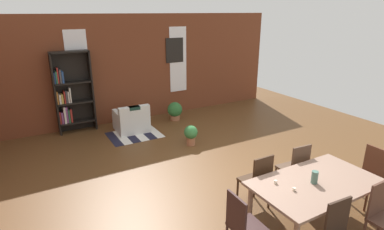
# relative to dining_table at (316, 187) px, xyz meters

# --- Properties ---
(ground_plane) EXTENTS (11.74, 11.74, 0.00)m
(ground_plane) POSITION_rel_dining_table_xyz_m (-0.62, 1.40, -0.67)
(ground_plane) COLOR brown
(back_wall_brick) EXTENTS (9.26, 0.12, 2.97)m
(back_wall_brick) POSITION_rel_dining_table_xyz_m (-0.62, 5.97, 0.82)
(back_wall_brick) COLOR brown
(back_wall_brick) RESTS_ON ground
(window_pane_0) EXTENTS (0.55, 0.02, 1.93)m
(window_pane_0) POSITION_rel_dining_table_xyz_m (-2.07, 5.90, 0.97)
(window_pane_0) COLOR white
(window_pane_1) EXTENTS (0.55, 0.02, 1.93)m
(window_pane_1) POSITION_rel_dining_table_xyz_m (0.83, 5.90, 0.97)
(window_pane_1) COLOR white
(dining_table) EXTENTS (1.85, 1.05, 0.74)m
(dining_table) POSITION_rel_dining_table_xyz_m (0.00, 0.00, 0.00)
(dining_table) COLOR #91715F
(dining_table) RESTS_ON ground
(vase_on_table) EXTENTS (0.09, 0.09, 0.18)m
(vase_on_table) POSITION_rel_dining_table_xyz_m (-0.06, 0.00, 0.17)
(vase_on_table) COLOR #4C7266
(vase_on_table) RESTS_ON dining_table
(tealight_candle_0) EXTENTS (0.04, 0.04, 0.04)m
(tealight_candle_0) POSITION_rel_dining_table_xyz_m (-0.45, -0.01, 0.10)
(tealight_candle_0) COLOR silver
(tealight_candle_0) RESTS_ON dining_table
(tealight_candle_1) EXTENTS (0.04, 0.04, 0.05)m
(tealight_candle_1) POSITION_rel_dining_table_xyz_m (-0.54, 0.26, 0.10)
(tealight_candle_1) COLOR silver
(tealight_candle_1) RESTS_ON dining_table
(dining_chair_near_right) EXTENTS (0.40, 0.40, 0.95)m
(dining_chair_near_right) POSITION_rel_dining_table_xyz_m (0.42, -0.75, -0.15)
(dining_chair_near_right) COLOR brown
(dining_chair_near_right) RESTS_ON ground
(dining_chair_head_left) EXTENTS (0.41, 0.41, 0.95)m
(dining_chair_head_left) POSITION_rel_dining_table_xyz_m (-1.30, 0.00, -0.15)
(dining_chair_head_left) COLOR #372222
(dining_chair_head_left) RESTS_ON ground
(dining_chair_head_right) EXTENTS (0.41, 0.41, 0.95)m
(dining_chair_head_right) POSITION_rel_dining_table_xyz_m (1.30, -0.00, -0.15)
(dining_chair_head_right) COLOR #552F1E
(dining_chair_head_right) RESTS_ON ground
(dining_chair_far_left) EXTENTS (0.40, 0.40, 0.95)m
(dining_chair_far_left) POSITION_rel_dining_table_xyz_m (-0.42, 0.75, -0.15)
(dining_chair_far_left) COLOR #392416
(dining_chair_far_left) RESTS_ON ground
(dining_chair_far_right) EXTENTS (0.43, 0.43, 0.95)m
(dining_chair_far_right) POSITION_rel_dining_table_xyz_m (0.41, 0.75, -0.15)
(dining_chair_far_right) COLOR #4F382A
(dining_chair_far_right) RESTS_ON ground
(bookshelf_tall) EXTENTS (0.94, 0.29, 2.10)m
(bookshelf_tall) POSITION_rel_dining_table_xyz_m (-2.35, 5.73, 0.36)
(bookshelf_tall) COLOR black
(bookshelf_tall) RESTS_ON ground
(armchair_white) EXTENTS (0.81, 0.81, 0.75)m
(armchair_white) POSITION_rel_dining_table_xyz_m (-1.03, 5.02, -0.39)
(armchair_white) COLOR silver
(armchair_white) RESTS_ON ground
(potted_plant_by_shelf) EXTENTS (0.43, 0.43, 0.53)m
(potted_plant_by_shelf) POSITION_rel_dining_table_xyz_m (0.36, 5.25, -0.38)
(potted_plant_by_shelf) COLOR #9E6042
(potted_plant_by_shelf) RESTS_ON ground
(potted_plant_corner) EXTENTS (0.32, 0.32, 0.48)m
(potted_plant_corner) POSITION_rel_dining_table_xyz_m (-0.11, 3.45, -0.39)
(potted_plant_corner) COLOR #9E6042
(potted_plant_corner) RESTS_ON ground
(striped_rug) EXTENTS (1.29, 1.02, 0.01)m
(striped_rug) POSITION_rel_dining_table_xyz_m (-1.08, 4.70, -0.66)
(striped_rug) COLOR #1E1E33
(striped_rug) RESTS_ON ground
(framed_picture) EXTENTS (0.56, 0.03, 0.72)m
(framed_picture) POSITION_rel_dining_table_xyz_m (0.71, 5.90, 1.26)
(framed_picture) COLOR black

